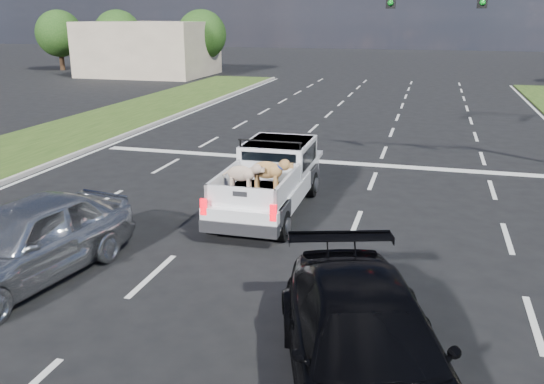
{
  "coord_description": "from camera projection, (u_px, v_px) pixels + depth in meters",
  "views": [
    {
      "loc": [
        3.3,
        -9.37,
        4.94
      ],
      "look_at": [
        0.16,
        2.0,
        1.3
      ],
      "focal_mm": 38.0,
      "sensor_mm": 36.0,
      "label": 1
    }
  ],
  "objects": [
    {
      "name": "curb_left",
      "position": [
        32.0,
        171.0,
        18.73
      ],
      "size": [
        0.15,
        60.0,
        0.14
      ],
      "primitive_type": "cube",
      "color": "#A29B94",
      "rests_on": "ground"
    },
    {
      "name": "road_markings",
      "position": [
        308.0,
        189.0,
        16.96
      ],
      "size": [
        17.75,
        60.0,
        0.01
      ],
      "color": "silver",
      "rests_on": "ground"
    },
    {
      "name": "building_left",
      "position": [
        149.0,
        49.0,
        48.52
      ],
      "size": [
        10.0,
        8.0,
        4.4
      ],
      "primitive_type": "cube",
      "color": "beige",
      "rests_on": "ground"
    },
    {
      "name": "ground",
      "position": [
        236.0,
        286.0,
        10.92
      ],
      "size": [
        160.0,
        160.0,
        0.0
      ],
      "primitive_type": "plane",
      "color": "black",
      "rests_on": "ground"
    },
    {
      "name": "pickup_truck",
      "position": [
        270.0,
        178.0,
        14.94
      ],
      "size": [
        1.93,
        5.01,
        1.87
      ],
      "rotation": [
        0.0,
        0.0,
        0.01
      ],
      "color": "black",
      "rests_on": "ground"
    },
    {
      "name": "tree_far_c",
      "position": [
        202.0,
        35.0,
        49.02
      ],
      "size": [
        4.2,
        4.2,
        5.4
      ],
      "color": "#332114",
      "rests_on": "ground"
    },
    {
      "name": "silver_sedan",
      "position": [
        26.0,
        241.0,
        10.99
      ],
      "size": [
        2.65,
        4.97,
        1.61
      ],
      "primitive_type": "imported",
      "rotation": [
        0.0,
        0.0,
        -0.16
      ],
      "color": "#ACAFB4",
      "rests_on": "ground"
    },
    {
      "name": "tree_far_a",
      "position": [
        59.0,
        34.0,
        52.58
      ],
      "size": [
        4.2,
        4.2,
        5.4
      ],
      "color": "#332114",
      "rests_on": "ground"
    },
    {
      "name": "black_coupe",
      "position": [
        367.0,
        349.0,
        7.54
      ],
      "size": [
        3.54,
        5.51,
        1.49
      ],
      "primitive_type": "imported",
      "rotation": [
        0.0,
        0.0,
        0.31
      ],
      "color": "black",
      "rests_on": "ground"
    },
    {
      "name": "tree_far_b",
      "position": [
        118.0,
        34.0,
        51.05
      ],
      "size": [
        4.2,
        4.2,
        5.4
      ],
      "color": "#332114",
      "rests_on": "ground"
    }
  ]
}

